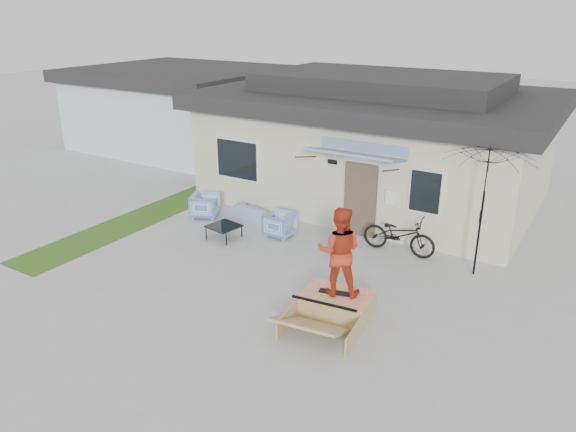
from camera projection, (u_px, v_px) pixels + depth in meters
The scene contains 13 objects.
ground at pixel (235, 291), 12.32m from camera, with size 90.00×90.00×0.00m, color #AAAAAA.
grass_strip at pixel (137, 220), 16.46m from camera, with size 1.40×8.00×0.01m, color #31581A.
house at pixel (379, 139), 17.96m from camera, with size 10.80×8.49×4.10m.
neighbor_house at pixel (181, 106), 24.77m from camera, with size 8.60×7.60×3.50m.
loveseat at pixel (255, 210), 16.43m from camera, with size 1.50×0.44×0.59m, color #2C5FAD.
armchair_left at pixel (205, 204), 16.54m from camera, with size 0.78×0.73×0.81m, color #2C5FAD.
armchair_right at pixel (280, 223), 15.18m from camera, with size 0.74×0.69×0.76m, color #2C5FAD.
coffee_table at pixel (224, 232), 15.06m from camera, with size 0.78×0.78×0.39m, color black.
bicycle at pixel (399, 231), 14.03m from camera, with size 0.68×1.95×1.25m, color black.
patio_umbrella at pixel (483, 206), 12.48m from camera, with size 2.52×2.41×2.20m.
skate_ramp at pixel (336, 304), 11.31m from camera, with size 1.40×1.87×0.47m, color tan, non-canonical shape.
skateboard at pixel (338, 292), 11.26m from camera, with size 0.79×0.20×0.05m, color black.
skater at pixel (339, 250), 10.91m from camera, with size 0.92×0.71×1.89m, color red.
Camera 1 is at (6.75, -8.62, 6.02)m, focal length 33.89 mm.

